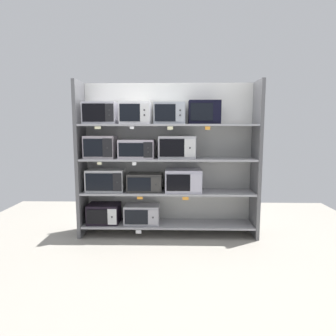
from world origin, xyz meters
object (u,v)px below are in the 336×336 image
Objects in this scene: microwave_3 at (145,182)px; microwave_6 at (137,149)px; microwave_11 at (204,112)px; microwave_7 at (177,147)px; microwave_8 at (101,113)px; microwave_4 at (183,180)px; microwave_9 at (136,113)px; microwave_1 at (142,214)px; microwave_2 at (106,180)px; microwave_0 at (104,213)px; microwave_5 at (101,147)px; microwave_10 at (170,113)px.

microwave_3 is 1.00× the size of microwave_6.
microwave_7 is at bearing -179.97° from microwave_11.
microwave_6 is 1.09× the size of microwave_8.
microwave_4 reaches higher than microwave_3.
microwave_3 is 1.03m from microwave_9.
microwave_9 reaches higher than microwave_6.
microwave_6 is (-0.69, -0.00, 0.47)m from microwave_4.
microwave_3 is (0.05, 0.00, 0.49)m from microwave_1.
microwave_2 is at bearing -179.99° from microwave_11.
microwave_8 is 1.07× the size of microwave_9.
microwave_7 reaches higher than microwave_0.
microwave_2 is 0.99m from microwave_8.
microwave_7 is 0.78m from microwave_9.
microwave_9 reaches higher than microwave_7.
microwave_8 is (-0.00, -0.00, 1.50)m from microwave_0.
microwave_9 reaches higher than microwave_1.
microwave_0 is 0.90× the size of microwave_1.
microwave_9 is (0.51, 0.00, 0.00)m from microwave_8.
microwave_11 is at bearing 0.03° from microwave_7.
microwave_8 is (0.02, -0.00, 0.49)m from microwave_5.
microwave_3 is 0.95× the size of microwave_7.
microwave_5 reaches higher than microwave_7.
microwave_7 is (1.11, -0.00, 1.01)m from microwave_0.
microwave_3 is 1.09× the size of microwave_8.
microwave_0 is at bearing 179.98° from microwave_9.
microwave_5 is 1.60m from microwave_11.
microwave_7 is 1.24× the size of microwave_9.
microwave_1 is at bearing -179.84° from microwave_3.
microwave_8 is 0.51m from microwave_9.
microwave_10 is at bearing -180.00° from microwave_7.
microwave_0 is 1.31m from microwave_4.
microwave_9 is at bearing -179.98° from microwave_4.
microwave_8 is at bearing -179.99° from microwave_11.
microwave_11 is at bearing -0.00° from microwave_6.
microwave_6 reaches higher than microwave_2.
microwave_4 reaches higher than microwave_0.
microwave_5 is at bearing 180.00° from microwave_7.
microwave_1 is at bearing -0.00° from microwave_5.
microwave_10 is (0.96, 0.00, 0.99)m from microwave_2.
microwave_7 is 0.50m from microwave_10.
microwave_1 is at bearing -179.98° from microwave_4.
microwave_7 reaches higher than microwave_2.
microwave_0 is 1.50m from microwave_7.
microwave_8 reaches higher than microwave_3.
microwave_0 is 0.87× the size of microwave_7.
microwave_11 is at bearing -0.01° from microwave_4.
microwave_2 reaches higher than microwave_0.
microwave_3 is at bearing 0.08° from microwave_9.
microwave_3 is at bearing 0.03° from microwave_8.
microwave_4 is (1.16, 0.00, 0.00)m from microwave_2.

